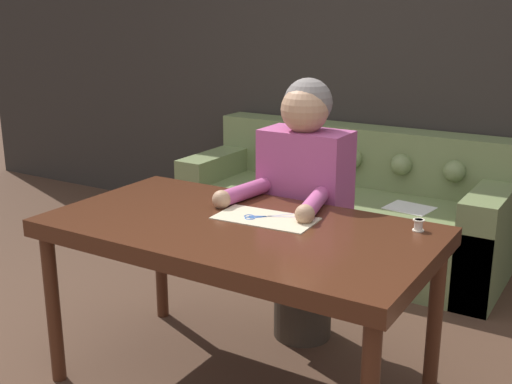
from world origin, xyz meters
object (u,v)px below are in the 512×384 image
Objects in this scene: scissors at (260,217)px; dining_table at (239,241)px; couch at (343,212)px; thread_spool at (418,225)px; person at (304,210)px.

dining_table is at bearing -107.78° from scissors.
thread_spool is at bearing -56.44° from couch.
thread_spool is (0.60, 0.18, 0.02)m from scissors.
scissors is (0.28, -1.51, 0.43)m from couch.
couch reaches higher than thread_spool.
couch is 10.80× the size of scissors.
scissors is (0.02, -0.43, 0.09)m from person.
dining_table is 1.67m from couch.
dining_table is at bearing -81.19° from couch.
dining_table is at bearing -155.51° from thread_spool.
couch is at bearing 103.70° from person.
person reaches higher than dining_table.
person is 6.72× the size of scissors.
couch is (-0.25, 1.61, -0.36)m from dining_table.
person reaches higher than couch.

